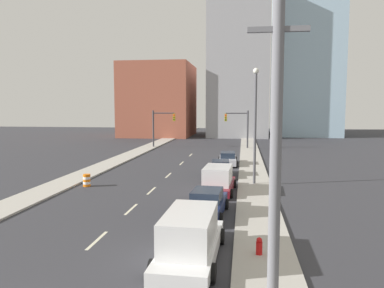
{
  "coord_description": "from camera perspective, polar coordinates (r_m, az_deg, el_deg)",
  "views": [
    {
      "loc": [
        6.59,
        -7.02,
        6.11
      ],
      "look_at": [
        1.25,
        31.82,
        2.2
      ],
      "focal_mm": 35.0,
      "sensor_mm": 36.0,
      "label": 1
    }
  ],
  "objects": [
    {
      "name": "sidewalk_left",
      "position": [
        59.32,
        -5.98,
        -0.19
      ],
      "size": [
        2.56,
        100.56,
        0.13
      ],
      "color": "#ADA89E",
      "rests_on": "ground"
    },
    {
      "name": "sidewalk_right",
      "position": [
        57.63,
        8.69,
        -0.39
      ],
      "size": [
        2.56,
        100.56,
        0.13
      ],
      "color": "#ADA89E",
      "rests_on": "ground"
    },
    {
      "name": "lane_stripe_at_9m",
      "position": [
        18.25,
        -14.27,
        -14.02
      ],
      "size": [
        0.16,
        2.4,
        0.01
      ],
      "primitive_type": "cube",
      "color": "beige",
      "rests_on": "ground"
    },
    {
      "name": "lane_stripe_at_14m",
      "position": [
        23.0,
        -9.26,
        -9.77
      ],
      "size": [
        0.16,
        2.4,
        0.01
      ],
      "primitive_type": "cube",
      "color": "beige",
      "rests_on": "ground"
    },
    {
      "name": "lane_stripe_at_19m",
      "position": [
        27.68,
        -6.2,
        -7.08
      ],
      "size": [
        0.16,
        2.4,
        0.01
      ],
      "primitive_type": "cube",
      "color": "beige",
      "rests_on": "ground"
    },
    {
      "name": "lane_stripe_at_25m",
      "position": [
        33.61,
        -3.63,
        -4.78
      ],
      "size": [
        0.16,
        2.4,
        0.01
      ],
      "primitive_type": "cube",
      "color": "beige",
      "rests_on": "ground"
    },
    {
      "name": "lane_stripe_at_33m",
      "position": [
        40.68,
        -1.59,
        -2.94
      ],
      "size": [
        0.16,
        2.4,
        0.01
      ],
      "primitive_type": "cube",
      "color": "beige",
      "rests_on": "ground"
    },
    {
      "name": "lane_stripe_at_40m",
      "position": [
        47.6,
        -0.2,
        -1.68
      ],
      "size": [
        0.16,
        2.4,
        0.01
      ],
      "primitive_type": "cube",
      "color": "beige",
      "rests_on": "ground"
    },
    {
      "name": "building_brick_left",
      "position": [
        79.93,
        -5.05,
        6.64
      ],
      "size": [
        14.0,
        16.0,
        14.93
      ],
      "color": "#9E513D",
      "rests_on": "ground"
    },
    {
      "name": "building_office_center",
      "position": [
        82.4,
        7.08,
        11.76
      ],
      "size": [
        12.0,
        20.0,
        29.77
      ],
      "color": "#99999E",
      "rests_on": "ground"
    },
    {
      "name": "building_glass_right",
      "position": [
        87.96,
        16.8,
        14.31
      ],
      "size": [
        13.0,
        20.0,
        39.3
      ],
      "color": "#99B7CC",
      "rests_on": "ground"
    },
    {
      "name": "traffic_signal_left",
      "position": [
        56.42,
        -4.93,
        3.09
      ],
      "size": [
        3.49,
        0.35,
        5.57
      ],
      "color": "#38383D",
      "rests_on": "ground"
    },
    {
      "name": "traffic_signal_right",
      "position": [
        55.03,
        7.43,
        3.0
      ],
      "size": [
        3.49,
        0.35,
        5.57
      ],
      "color": "#38383D",
      "rests_on": "ground"
    },
    {
      "name": "utility_pole_right_near",
      "position": [
        10.32,
        12.6,
        -2.97
      ],
      "size": [
        1.6,
        0.32,
        8.91
      ],
      "color": "slate",
      "rests_on": "ground"
    },
    {
      "name": "traffic_barrel",
      "position": [
        30.0,
        -15.74,
        -5.35
      ],
      "size": [
        0.56,
        0.56,
        0.95
      ],
      "color": "orange",
      "rests_on": "ground"
    },
    {
      "name": "street_lamp",
      "position": [
        29.26,
        9.62,
        3.84
      ],
      "size": [
        0.44,
        0.44,
        9.05
      ],
      "color": "#4C4C51",
      "rests_on": "ground"
    },
    {
      "name": "fire_hydrant",
      "position": [
        15.99,
        10.2,
        -15.26
      ],
      "size": [
        0.26,
        0.26,
        0.84
      ],
      "color": "red",
      "rests_on": "ground"
    },
    {
      "name": "box_truck_white",
      "position": [
        15.24,
        -0.28,
        -14.02
      ],
      "size": [
        2.5,
        6.13,
        2.03
      ],
      "rotation": [
        0.0,
        0.0,
        -0.03
      ],
      "color": "silver",
      "rests_on": "ground"
    },
    {
      "name": "sedan_navy",
      "position": [
        21.3,
        2.29,
        -9.09
      ],
      "size": [
        2.32,
        4.87,
        1.48
      ],
      "rotation": [
        0.0,
        0.0,
        -0.06
      ],
      "color": "#141E47",
      "rests_on": "ground"
    },
    {
      "name": "box_truck_maroon",
      "position": [
        26.88,
        3.97,
        -5.49
      ],
      "size": [
        2.55,
        5.34,
        1.9
      ],
      "rotation": [
        0.0,
        0.0,
        -0.05
      ],
      "color": "maroon",
      "rests_on": "ground"
    },
    {
      "name": "sedan_black",
      "position": [
        33.21,
        4.36,
        -3.8
      ],
      "size": [
        2.19,
        4.41,
        1.39
      ],
      "rotation": [
        0.0,
        0.0,
        0.06
      ],
      "color": "black",
      "rests_on": "ground"
    },
    {
      "name": "sedan_silver",
      "position": [
        39.63,
        5.46,
        -2.28
      ],
      "size": [
        2.14,
        4.87,
        1.35
      ],
      "rotation": [
        0.0,
        0.0,
        0.04
      ],
      "color": "#B2B2BC",
      "rests_on": "ground"
    }
  ]
}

